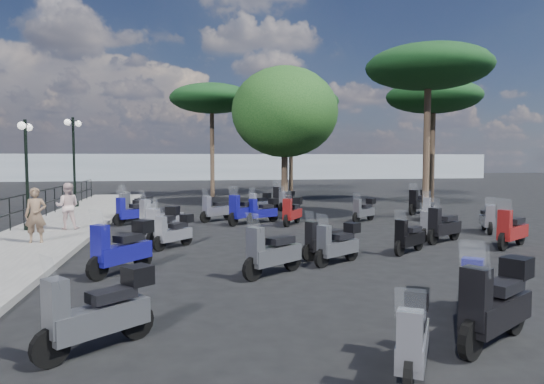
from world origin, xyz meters
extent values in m
plane|color=black|center=(0.00, 0.00, 0.00)|extent=(120.00, 120.00, 0.00)
cube|color=slate|center=(-6.50, 3.00, 0.07)|extent=(3.00, 30.00, 0.15)
cylinder|color=black|center=(-7.80, 2.12, 0.70)|extent=(0.04, 0.04, 1.10)
cylinder|color=black|center=(-7.80, 3.48, 0.70)|extent=(0.04, 0.04, 1.10)
cylinder|color=black|center=(-7.80, 4.85, 0.70)|extent=(0.04, 0.04, 1.10)
cylinder|color=black|center=(-7.80, 6.22, 0.70)|extent=(0.04, 0.04, 1.10)
cylinder|color=black|center=(-7.80, 7.59, 0.70)|extent=(0.04, 0.04, 1.10)
cylinder|color=black|center=(-7.80, 8.96, 0.70)|extent=(0.04, 0.04, 1.10)
cylinder|color=black|center=(-7.80, 10.33, 0.70)|extent=(0.04, 0.04, 1.10)
cylinder|color=black|center=(-7.80, 11.69, 0.70)|extent=(0.04, 0.04, 1.10)
cylinder|color=black|center=(-7.80, 13.06, 0.70)|extent=(0.04, 0.04, 1.10)
cylinder|color=black|center=(-7.80, 14.43, 0.70)|extent=(0.04, 0.04, 1.10)
cylinder|color=black|center=(-7.80, 15.80, 0.70)|extent=(0.04, 0.04, 1.10)
cube|color=black|center=(-7.80, 2.80, 1.23)|extent=(0.04, 26.00, 0.04)
cube|color=black|center=(-7.80, 2.80, 0.70)|extent=(0.04, 26.00, 0.04)
cylinder|color=black|center=(-7.26, 2.20, 0.26)|extent=(0.29, 0.29, 0.22)
cylinder|color=black|center=(-7.26, 2.20, 1.97)|extent=(0.10, 0.10, 3.64)
cylinder|color=black|center=(-7.26, 2.20, 3.65)|extent=(0.08, 0.82, 0.04)
sphere|color=white|center=(-7.28, 2.61, 3.56)|extent=(0.25, 0.25, 0.25)
sphere|color=white|center=(-7.24, 1.79, 3.56)|extent=(0.25, 0.25, 0.25)
cylinder|color=black|center=(-7.51, 10.16, 0.28)|extent=(0.35, 0.35, 0.26)
cylinder|color=black|center=(-7.51, 10.16, 2.33)|extent=(0.12, 0.12, 4.36)
cylinder|color=black|center=(-7.51, 10.16, 4.35)|extent=(0.33, 0.95, 0.04)
sphere|color=white|center=(-7.37, 10.63, 4.24)|extent=(0.31, 0.31, 0.31)
sphere|color=white|center=(-7.66, 9.69, 4.24)|extent=(0.31, 0.31, 0.31)
imported|color=brown|center=(-6.26, -0.43, 0.93)|extent=(0.60, 0.42, 1.56)
imported|color=beige|center=(-6.01, 2.14, 0.93)|extent=(0.77, 0.61, 1.55)
cylinder|color=black|center=(-3.70, -8.83, 0.24)|extent=(0.44, 0.39, 0.49)
cylinder|color=black|center=(-2.76, -8.05, 0.24)|extent=(0.44, 0.39, 0.49)
cube|color=#46484D|center=(-3.19, -8.40, 0.43)|extent=(1.24, 1.12, 0.35)
cube|color=black|center=(-3.06, -8.29, 0.71)|extent=(0.67, 0.63, 0.14)
cube|color=#46484D|center=(-3.63, -8.78, 0.71)|extent=(0.37, 0.38, 0.71)
plane|color=white|center=(-3.68, -8.82, 1.17)|extent=(0.31, 0.35, 0.38)
cube|color=black|center=(-2.74, -8.03, 0.90)|extent=(0.48, 0.47, 0.27)
cylinder|color=black|center=(-3.89, -4.60, 0.26)|extent=(0.41, 0.48, 0.53)
cylinder|color=black|center=(-3.07, -3.57, 0.26)|extent=(0.41, 0.48, 0.53)
cube|color=navy|center=(-3.45, -4.04, 0.46)|extent=(1.18, 1.35, 0.37)
cube|color=black|center=(-3.33, -3.89, 0.77)|extent=(0.67, 0.72, 0.15)
cube|color=navy|center=(-3.84, -4.53, 0.77)|extent=(0.41, 0.39, 0.77)
plane|color=white|center=(-3.88, -4.58, 1.26)|extent=(0.38, 0.33, 0.41)
cube|color=black|center=(-3.06, -3.55, 0.96)|extent=(0.51, 0.51, 0.29)
cylinder|color=black|center=(-2.82, -1.56, 0.22)|extent=(0.36, 0.38, 0.43)
cylinder|color=black|center=(-2.09, -0.76, 0.22)|extent=(0.36, 0.38, 0.43)
cube|color=#B0B1BC|center=(-2.43, -1.13, 0.38)|extent=(1.01, 1.07, 0.30)
cube|color=black|center=(-2.32, -1.01, 0.63)|extent=(0.56, 0.58, 0.13)
cube|color=#B0B1BC|center=(-2.77, -1.50, 0.63)|extent=(0.33, 0.33, 0.63)
plane|color=white|center=(-2.80, -1.54, 1.03)|extent=(0.30, 0.28, 0.33)
cube|color=black|center=(-2.08, -0.75, 0.79)|extent=(0.42, 0.42, 0.23)
cylinder|color=black|center=(-3.51, 1.42, 0.27)|extent=(0.51, 0.37, 0.53)
cylinder|color=black|center=(-2.38, 2.10, 0.27)|extent=(0.51, 0.37, 0.53)
cube|color=#B0B1BC|center=(-2.90, 1.79, 0.46)|extent=(1.43, 1.06, 0.38)
cube|color=black|center=(-2.74, 1.88, 0.77)|extent=(0.74, 0.63, 0.15)
cube|color=#B0B1BC|center=(-3.44, 1.46, 0.77)|extent=(0.38, 0.41, 0.77)
plane|color=white|center=(-3.50, 1.43, 1.27)|extent=(0.29, 0.41, 0.41)
cylinder|color=black|center=(-4.57, 3.69, 0.24)|extent=(0.44, 0.38, 0.48)
cylinder|color=black|center=(-3.63, 4.44, 0.24)|extent=(0.44, 0.38, 0.48)
cube|color=navy|center=(-4.06, 4.10, 0.42)|extent=(1.24, 1.09, 0.34)
cube|color=black|center=(-3.93, 4.20, 0.71)|extent=(0.66, 0.61, 0.14)
cube|color=navy|center=(-4.51, 3.74, 0.71)|extent=(0.36, 0.37, 0.71)
plane|color=white|center=(-4.56, 3.70, 1.16)|extent=(0.30, 0.35, 0.37)
cube|color=black|center=(-3.61, 4.46, 0.89)|extent=(0.47, 0.47, 0.26)
cylinder|color=black|center=(-4.63, 5.65, 0.26)|extent=(0.49, 0.39, 0.52)
cylinder|color=black|center=(-3.57, 6.40, 0.26)|extent=(0.49, 0.39, 0.52)
cube|color=#46484D|center=(-4.06, 6.05, 0.45)|extent=(1.36, 1.11, 0.37)
cube|color=black|center=(-3.91, 6.16, 0.76)|extent=(0.72, 0.64, 0.15)
cube|color=#46484D|center=(-4.56, 5.70, 0.76)|extent=(0.38, 0.40, 0.76)
plane|color=white|center=(-4.61, 5.66, 1.24)|extent=(0.31, 0.38, 0.40)
cylinder|color=black|center=(0.22, -10.29, 0.21)|extent=(0.29, 0.41, 0.42)
cylinder|color=black|center=(0.75, -9.37, 0.21)|extent=(0.29, 0.41, 0.42)
cube|color=#B0B1BC|center=(0.51, -9.79, 0.37)|extent=(0.84, 1.14, 0.30)
cube|color=black|center=(0.58, -9.66, 0.62)|extent=(0.50, 0.59, 0.12)
cube|color=#B0B1BC|center=(0.25, -10.23, 0.62)|extent=(0.33, 0.30, 0.62)
plane|color=white|center=(0.23, -10.27, 1.02)|extent=(0.32, 0.23, 0.33)
cube|color=black|center=(0.76, -9.36, 0.78)|extent=(0.40, 0.40, 0.23)
cylinder|color=black|center=(-0.75, -5.16, 0.25)|extent=(0.47, 0.39, 0.51)
cylinder|color=black|center=(0.26, -4.39, 0.25)|extent=(0.47, 0.39, 0.51)
cube|color=#46484D|center=(-0.20, -4.75, 0.44)|extent=(1.31, 1.12, 0.36)
cube|color=black|center=(-0.06, -4.64, 0.74)|extent=(0.69, 0.63, 0.15)
cube|color=#46484D|center=(-0.68, -5.11, 0.74)|extent=(0.38, 0.39, 0.74)
plane|color=white|center=(-0.73, -5.15, 1.21)|extent=(0.31, 0.37, 0.39)
cylinder|color=black|center=(-3.04, -1.12, 0.25)|extent=(0.31, 0.50, 0.51)
cylinder|color=black|center=(-2.51, 0.03, 0.25)|extent=(0.31, 0.50, 0.51)
cube|color=#B0B1BC|center=(-2.75, -0.50, 0.44)|extent=(0.90, 1.40, 0.36)
cube|color=black|center=(-2.68, -0.33, 0.74)|extent=(0.55, 0.71, 0.15)
cube|color=#B0B1BC|center=(-3.00, -1.04, 0.74)|extent=(0.38, 0.34, 0.74)
plane|color=white|center=(-3.03, -1.10, 1.21)|extent=(0.40, 0.24, 0.39)
cube|color=black|center=(-2.50, 0.05, 0.93)|extent=(0.46, 0.47, 0.27)
cylinder|color=black|center=(-0.40, 2.89, 0.27)|extent=(0.43, 0.48, 0.53)
cylinder|color=black|center=(0.45, 3.91, 0.27)|extent=(0.43, 0.48, 0.53)
cube|color=navy|center=(0.06, 3.45, 0.46)|extent=(1.21, 1.35, 0.38)
cube|color=black|center=(0.19, 3.59, 0.77)|extent=(0.68, 0.72, 0.15)
cube|color=navy|center=(-0.34, 2.96, 0.77)|extent=(0.41, 0.40, 0.77)
plane|color=white|center=(-0.38, 2.91, 1.27)|extent=(0.38, 0.34, 0.41)
cylinder|color=black|center=(-1.38, 4.06, 0.24)|extent=(0.44, 0.36, 0.48)
cylinder|color=black|center=(-0.42, 4.75, 0.24)|extent=(0.44, 0.36, 0.48)
cube|color=#B0B1BC|center=(-0.86, 4.43, 0.42)|extent=(1.24, 1.02, 0.34)
cube|color=black|center=(-0.72, 4.53, 0.69)|extent=(0.66, 0.59, 0.14)
cube|color=#B0B1BC|center=(-1.32, 4.10, 0.69)|extent=(0.35, 0.37, 0.69)
plane|color=white|center=(-1.37, 4.07, 1.14)|extent=(0.28, 0.35, 0.37)
cylinder|color=black|center=(0.79, 6.50, 0.22)|extent=(0.38, 0.37, 0.44)
cylinder|color=black|center=(1.57, 7.25, 0.22)|extent=(0.38, 0.37, 0.44)
cube|color=#B0B1BC|center=(1.21, 6.90, 0.38)|extent=(1.07, 1.04, 0.31)
cube|color=black|center=(1.32, 7.01, 0.64)|extent=(0.58, 0.57, 0.13)
cube|color=#B0B1BC|center=(0.84, 6.55, 0.64)|extent=(0.33, 0.33, 0.64)
plane|color=white|center=(0.80, 6.51, 1.04)|extent=(0.29, 0.30, 0.34)
cube|color=black|center=(1.59, 7.26, 0.80)|extent=(0.42, 0.42, 0.24)
cylinder|color=black|center=(1.43, -9.51, 0.27)|extent=(0.51, 0.38, 0.53)
cylinder|color=black|center=(2.55, -8.80, 0.27)|extent=(0.51, 0.38, 0.53)
cube|color=black|center=(2.03, -9.12, 0.46)|extent=(1.42, 1.09, 0.38)
cube|color=black|center=(2.19, -9.02, 0.77)|extent=(0.74, 0.63, 0.15)
cube|color=black|center=(1.50, -9.46, 0.77)|extent=(0.38, 0.41, 0.77)
plane|color=white|center=(1.45, -9.50, 1.27)|extent=(0.30, 0.40, 0.41)
cube|color=black|center=(2.57, -8.79, 0.97)|extent=(0.51, 0.50, 0.29)
cylinder|color=black|center=(0.87, -3.49, 0.22)|extent=(0.44, 0.28, 0.44)
cylinder|color=black|center=(1.87, -3.01, 0.22)|extent=(0.44, 0.28, 0.44)
cube|color=black|center=(1.42, -3.23, 0.39)|extent=(1.22, 0.81, 0.31)
cube|color=black|center=(1.56, -3.16, 0.65)|extent=(0.62, 0.49, 0.13)
cube|color=black|center=(0.94, -3.46, 0.65)|extent=(0.30, 0.34, 0.65)
plane|color=white|center=(0.89, -3.48, 1.06)|extent=(0.22, 0.35, 0.34)
cylinder|color=black|center=(0.98, -4.25, 0.22)|extent=(0.42, 0.33, 0.45)
cylinder|color=black|center=(1.91, -3.62, 0.22)|extent=(0.42, 0.33, 0.45)
cube|color=#46484D|center=(1.49, -3.91, 0.39)|extent=(1.18, 0.94, 0.32)
cube|color=black|center=(1.62, -3.82, 0.65)|extent=(0.62, 0.54, 0.13)
cube|color=#46484D|center=(1.04, -4.21, 0.65)|extent=(0.33, 0.35, 0.65)
plane|color=white|center=(1.00, -4.24, 1.07)|extent=(0.26, 0.34, 0.35)
cube|color=black|center=(1.93, -3.61, 0.82)|extent=(0.43, 0.42, 0.24)
cylinder|color=black|center=(0.35, 3.37, 0.22)|extent=(0.43, 0.31, 0.45)
cylinder|color=black|center=(1.29, 3.96, 0.22)|extent=(0.43, 0.31, 0.45)
cube|color=navy|center=(0.86, 3.69, 0.39)|extent=(1.19, 0.90, 0.32)
cube|color=black|center=(0.99, 3.77, 0.65)|extent=(0.62, 0.53, 0.13)
cube|color=navy|center=(0.41, 3.41, 0.65)|extent=(0.32, 0.34, 0.65)
plane|color=white|center=(0.36, 3.38, 1.07)|extent=(0.25, 0.34, 0.34)
cube|color=black|center=(1.31, 3.97, 0.82)|extent=(0.42, 0.42, 0.24)
cylinder|color=black|center=(1.51, 2.36, 0.24)|extent=(0.34, 0.46, 0.48)
cylinder|color=black|center=(2.14, 3.37, 0.24)|extent=(0.34, 0.46, 0.48)
cube|color=maroon|center=(1.85, 2.91, 0.42)|extent=(0.97, 1.28, 0.34)
cube|color=black|center=(1.94, 3.05, 0.70)|extent=(0.57, 0.66, 0.14)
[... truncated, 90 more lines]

